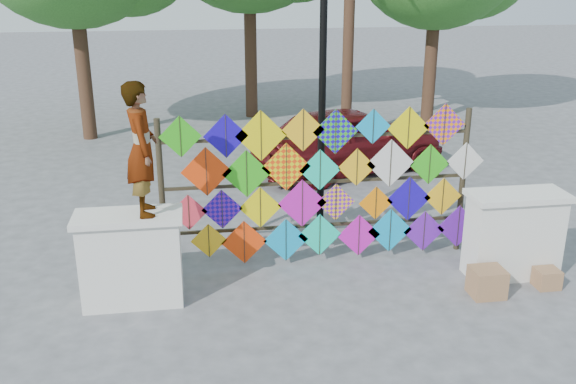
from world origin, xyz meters
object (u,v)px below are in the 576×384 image
Objects in this scene: sedan at (349,139)px; lamppost at (323,73)px; kite_rack at (324,185)px; vendor_woman at (142,149)px.

sedan is 0.97× the size of lamppost.
sedan is at bearing 71.37° from kite_rack.
vendor_woman is 0.39× the size of lamppost.
kite_rack reaches higher than sedan.
lamppost reaches higher than kite_rack.
kite_rack is 1.96m from lamppost.
lamppost reaches higher than vendor_woman.
vendor_woman is at bearing 123.55° from sedan.
kite_rack is 1.10× the size of lamppost.
sedan is (4.01, 5.28, -1.40)m from vendor_woman.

